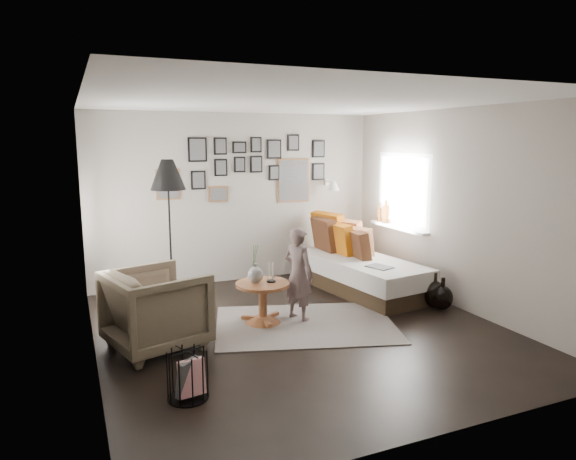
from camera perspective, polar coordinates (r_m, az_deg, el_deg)
name	(u,v)px	position (r m, az deg, el deg)	size (l,w,h in m)	color
ground	(301,329)	(6.12, 1.44, -10.99)	(4.80, 4.80, 0.00)	black
wall_back	(237,198)	(8.01, -5.71, 3.53)	(4.50, 4.50, 0.00)	gray
wall_front	(444,268)	(3.78, 16.93, -4.01)	(4.50, 4.50, 0.00)	gray
wall_left	(88,234)	(5.27, -21.34, -0.41)	(4.80, 4.80, 0.00)	gray
wall_right	(459,209)	(7.02, 18.44, 2.18)	(4.80, 4.80, 0.00)	gray
ceiling	(302,101)	(5.73, 1.56, 14.09)	(4.80, 4.80, 0.00)	white
door_left	(87,238)	(6.49, -21.47, -0.83)	(0.00, 2.14, 2.14)	white
window_right	(393,223)	(8.07, 11.59, 0.79)	(0.15, 1.32, 1.30)	white
gallery_wall	(254,169)	(8.05, -3.77, 6.76)	(2.74, 0.03, 1.08)	brown
wall_sconce	(333,186)	(8.35, 5.06, 4.93)	(0.18, 0.36, 0.16)	white
rug	(305,324)	(6.26, 1.94, -10.43)	(2.12, 1.48, 0.01)	#B9ACA3
pedestal_table	(263,305)	(6.25, -2.82, -8.27)	(0.64, 0.64, 0.51)	brown
vase	(256,272)	(6.12, -3.62, -4.63)	(0.18, 0.18, 0.46)	black
candles	(271,272)	(6.18, -1.89, -4.73)	(0.11, 0.11, 0.24)	black
daybed	(357,267)	(7.65, 7.72, -4.09)	(1.21, 2.30, 1.07)	black
magazine_on_daybed	(379,267)	(7.05, 10.12, -4.06)	(0.24, 0.33, 0.02)	black
armchair	(156,309)	(5.64, -14.42, -8.53)	(0.91, 0.94, 0.85)	brown
armchair_cushion	(158,303)	(5.68, -14.22, -7.85)	(0.39, 0.39, 0.10)	white
floor_lamp	(168,180)	(6.80, -13.20, 5.40)	(0.45, 0.45, 1.95)	black
magazine_basket	(188,375)	(4.62, -11.08, -15.57)	(0.43, 0.43, 0.42)	black
demijohn_large	(434,294)	(7.10, 15.95, -6.84)	(0.31, 0.31, 0.47)	black
demijohn_small	(442,298)	(7.04, 16.77, -7.20)	(0.28, 0.28, 0.43)	black
child	(298,274)	(6.27, 1.16, -4.89)	(0.42, 0.28, 1.16)	brown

